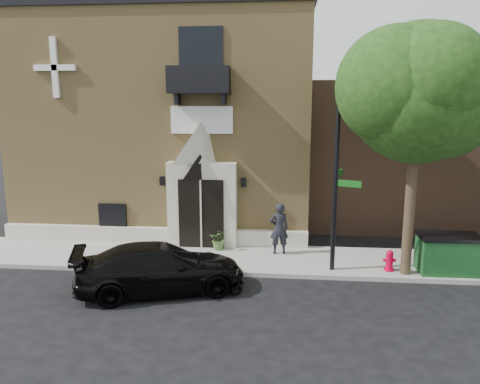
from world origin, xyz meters
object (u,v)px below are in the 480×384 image
object	(u,v)px
street_sign	(336,185)
fire_hydrant	(389,260)
pedestrian_near	(279,228)
dumpster	(449,253)
black_sedan	(160,268)

from	to	relation	value
street_sign	fire_hydrant	bearing A→B (deg)	21.65
pedestrian_near	street_sign	bearing A→B (deg)	130.33
pedestrian_near	fire_hydrant	bearing A→B (deg)	148.05
street_sign	dumpster	world-z (taller)	street_sign
dumpster	street_sign	bearing A→B (deg)	-179.23
dumpster	pedestrian_near	distance (m)	5.64
black_sedan	street_sign	distance (m)	6.05
dumpster	black_sedan	bearing A→B (deg)	-167.76
fire_hydrant	dumpster	distance (m)	1.87
street_sign	dumpster	xyz separation A→B (m)	(3.67, 0.09, -2.20)
pedestrian_near	dumpster	bearing A→B (deg)	155.20
black_sedan	pedestrian_near	bearing A→B (deg)	-63.81
fire_hydrant	dumpster	bearing A→B (deg)	1.20
street_sign	pedestrian_near	bearing A→B (deg)	161.23
fire_hydrant	pedestrian_near	xyz separation A→B (m)	(-3.62, 1.40, 0.59)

